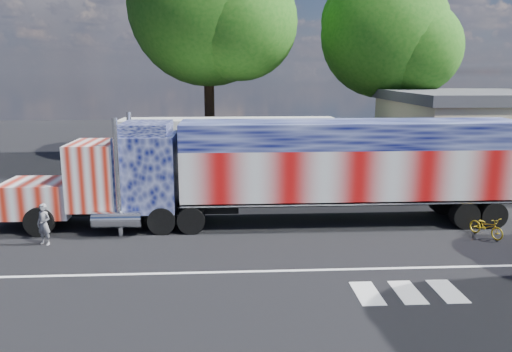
{
  "coord_description": "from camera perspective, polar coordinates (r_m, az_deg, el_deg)",
  "views": [
    {
      "loc": [
        -1.21,
        -18.11,
        6.33
      ],
      "look_at": [
        0.0,
        3.0,
        1.9
      ],
      "focal_mm": 35.0,
      "sensor_mm": 36.0,
      "label": 1
    }
  ],
  "objects": [
    {
      "name": "ground",
      "position": [
        19.22,
        0.52,
        -7.39
      ],
      "size": [
        100.0,
        100.0,
        0.0
      ],
      "primitive_type": "plane",
      "color": "black"
    },
    {
      "name": "lane_markings",
      "position": [
        15.94,
        7.71,
        -11.65
      ],
      "size": [
        30.0,
        2.67,
        0.01
      ],
      "color": "silver",
      "rests_on": "ground"
    },
    {
      "name": "semi_truck",
      "position": [
        20.87,
        3.58,
        0.93
      ],
      "size": [
        21.8,
        3.44,
        4.65
      ],
      "color": "black",
      "rests_on": "ground"
    },
    {
      "name": "coach_bus",
      "position": [
        29.43,
        -3.1,
        3.14
      ],
      "size": [
        12.55,
        2.92,
        3.65
      ],
      "color": "white",
      "rests_on": "ground"
    },
    {
      "name": "woman",
      "position": [
        20.19,
        -23.08,
        -5.09
      ],
      "size": [
        0.67,
        0.57,
        1.57
      ],
      "primitive_type": "imported",
      "rotation": [
        0.0,
        0.0,
        -0.41
      ],
      "color": "slate",
      "rests_on": "ground"
    },
    {
      "name": "bicycle",
      "position": [
        21.54,
        24.83,
        -5.26
      ],
      "size": [
        1.11,
        1.63,
        0.81
      ],
      "primitive_type": "imported",
      "rotation": [
        0.0,
        0.0,
        0.41
      ],
      "color": "gold",
      "rests_on": "ground"
    },
    {
      "name": "tree_ne_a",
      "position": [
        37.03,
        14.75,
        15.34
      ],
      "size": [
        9.29,
        8.84,
        13.32
      ],
      "color": "black",
      "rests_on": "ground"
    },
    {
      "name": "tree_n_mid",
      "position": [
        35.66,
        -5.25,
        18.7
      ],
      "size": [
        11.29,
        10.75,
        16.07
      ],
      "color": "black",
      "rests_on": "ground"
    }
  ]
}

